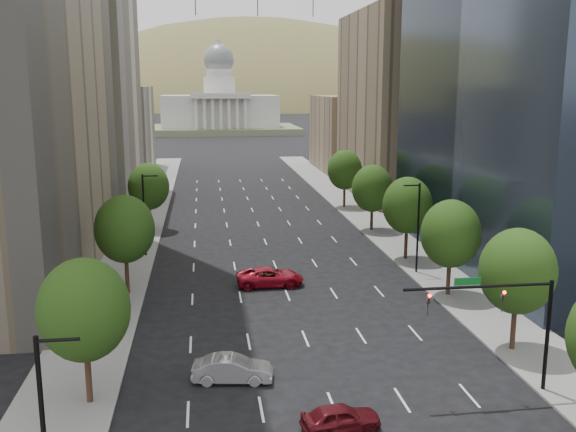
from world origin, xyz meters
name	(u,v)px	position (x,y,z in m)	size (l,w,h in m)	color
sidewalk_left	(122,269)	(-15.50, 60.00, 0.07)	(6.00, 200.00, 0.15)	slate
sidewalk_right	(419,259)	(15.50, 60.00, 0.07)	(6.00, 200.00, 0.15)	slate
midrise_cream_left	(87,90)	(-25.00, 103.00, 17.50)	(14.00, 30.00, 35.00)	beige
filler_left	(117,130)	(-25.00, 136.00, 9.00)	(14.00, 26.00, 18.00)	beige
parking_tan_right	(398,105)	(25.00, 100.00, 15.00)	(14.00, 30.00, 30.00)	#8C7759
filler_right	(351,133)	(25.00, 133.00, 8.00)	(14.00, 26.00, 16.00)	#8C7759
tree_right_1	(517,271)	(14.00, 36.00, 5.75)	(5.20, 5.20, 8.75)	#382316
tree_right_2	(451,234)	(14.00, 48.00, 5.60)	(5.20, 5.20, 8.61)	#382316
tree_right_3	(407,205)	(14.00, 60.00, 5.89)	(5.20, 5.20, 8.89)	#382316
tree_right_4	(372,189)	(14.00, 74.00, 5.46)	(5.20, 5.20, 8.46)	#382316
tree_right_5	(345,170)	(14.00, 90.00, 5.75)	(5.20, 5.20, 8.75)	#382316
tree_left_0	(84,310)	(-14.00, 32.00, 5.75)	(5.20, 5.20, 8.75)	#382316
tree_left_1	(125,229)	(-14.00, 52.00, 5.96)	(5.20, 5.20, 8.97)	#382316
tree_left_2	(149,187)	(-14.00, 78.00, 5.68)	(5.20, 5.20, 8.68)	#382316
streetlight_rn	(417,225)	(13.44, 55.00, 4.84)	(1.70, 0.20, 9.00)	black
streetlight_ln	(145,213)	(-13.44, 65.00, 4.84)	(1.70, 0.20, 9.00)	black
traffic_signal	(510,312)	(10.53, 30.00, 5.17)	(9.12, 0.40, 7.38)	black
capitol	(220,111)	(0.00, 249.71, 8.58)	(60.00, 40.00, 35.20)	#596647
foothills	(247,146)	(34.67, 599.39, -37.78)	(720.00, 413.00, 263.00)	olive
car_maroon	(341,418)	(-0.15, 27.19, 0.73)	(1.73, 4.31, 1.47)	#4E0D13
car_silver	(232,369)	(-5.63, 33.78, 0.82)	(1.74, 5.00, 1.65)	#9B9BA0
car_red_far	(270,277)	(-1.24, 52.92, 0.86)	(2.85, 6.18, 1.72)	maroon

